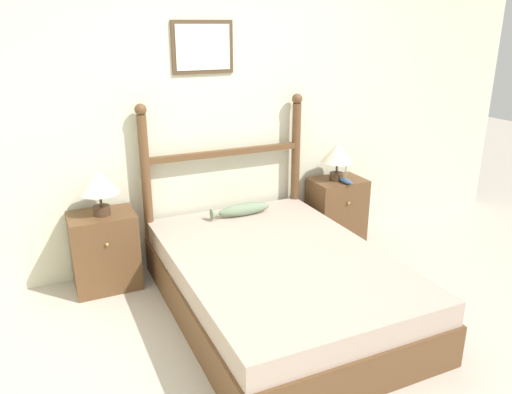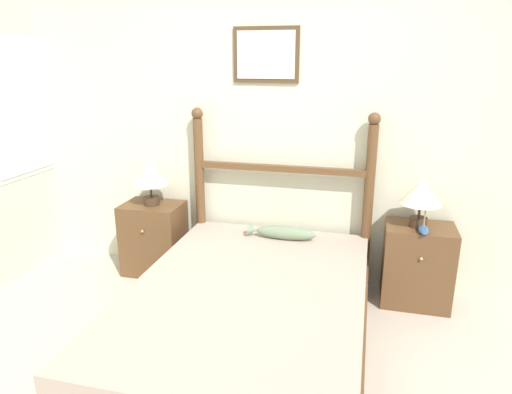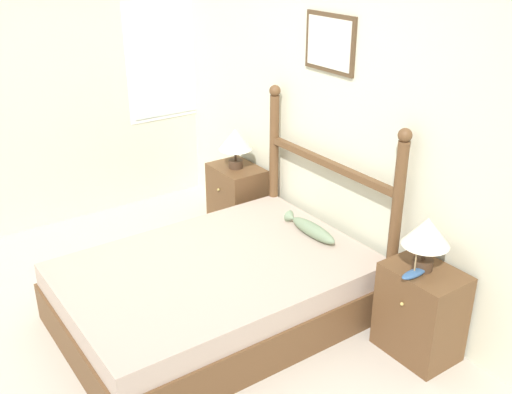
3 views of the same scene
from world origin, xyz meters
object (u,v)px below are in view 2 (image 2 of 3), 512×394
at_px(table_lamp_left, 150,176).
at_px(model_boat, 423,229).
at_px(nightstand_left, 154,238).
at_px(fish_pillow, 282,233).
at_px(nightstand_right, 417,265).
at_px(table_lamp_right, 421,194).
at_px(bed, 248,319).

height_order(table_lamp_left, model_boat, table_lamp_left).
height_order(nightstand_left, fish_pillow, nightstand_left).
height_order(nightstand_right, table_lamp_left, table_lamp_left).
distance_m(nightstand_left, table_lamp_right, 2.18).
bearing_deg(table_lamp_left, bed, -39.27).
distance_m(nightstand_left, table_lamp_left, 0.55).
relative_size(bed, fish_pillow, 3.95).
bearing_deg(bed, nightstand_left, 140.54).
relative_size(bed, nightstand_left, 3.41).
xyz_separation_m(nightstand_left, table_lamp_right, (2.11, -0.01, 0.55)).
height_order(nightstand_left, table_lamp_left, table_lamp_left).
distance_m(nightstand_right, fish_pillow, 1.03).
relative_size(bed, nightstand_right, 3.41).
xyz_separation_m(model_boat, fish_pillow, (-1.01, 0.04, -0.14)).
height_order(nightstand_right, fish_pillow, nightstand_right).
relative_size(nightstand_left, table_lamp_left, 1.73).
height_order(nightstand_right, table_lamp_right, table_lamp_right).
bearing_deg(table_lamp_right, fish_pillow, -175.95).
distance_m(model_boat, fish_pillow, 1.02).
xyz_separation_m(table_lamp_right, model_boat, (0.03, -0.11, -0.23)).
bearing_deg(table_lamp_left, nightstand_right, 0.34).
xyz_separation_m(nightstand_left, table_lamp_left, (0.01, -0.01, 0.55)).
distance_m(nightstand_right, table_lamp_right, 0.56).
bearing_deg(model_boat, fish_pillow, 177.92).
bearing_deg(nightstand_right, model_boat, -89.26).
bearing_deg(bed, table_lamp_right, 39.89).
bearing_deg(nightstand_left, model_boat, -3.07).
height_order(table_lamp_right, model_boat, table_lamp_right).
relative_size(nightstand_left, fish_pillow, 1.16).
xyz_separation_m(nightstand_right, table_lamp_right, (-0.03, -0.01, 0.55)).
bearing_deg(bed, fish_pillow, 85.85).
height_order(bed, table_lamp_right, table_lamp_right).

